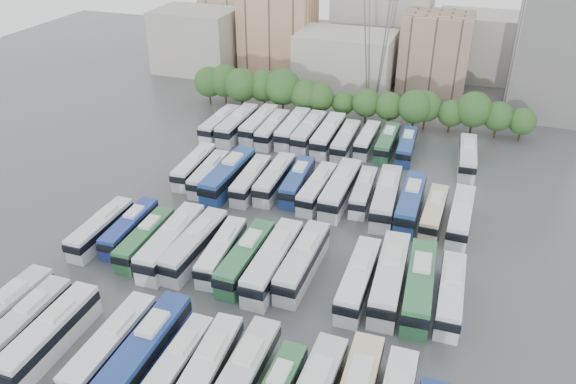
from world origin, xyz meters
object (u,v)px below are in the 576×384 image
(bus_r1_s8, at_px, (303,261))
(bus_r3_s10, at_px, (407,146))
(bus_r0_s5, at_px, (146,350))
(bus_r2_s1, at_px, (195,166))
(bus_r1_s5, at_px, (222,251))
(bus_r0_s1, at_px, (25,324))
(bus_r0_s2, at_px, (50,334))
(bus_r1_s0, at_px, (101,228))
(bus_r0_s8, at_px, (242,378))
(bus_r3_s6, at_px, (328,135))
(bus_r1_s4, at_px, (195,245))
(bus_r2_s13, at_px, (461,216))
(electricity_pylon, at_px, (379,13))
(bus_r3_s5, at_px, (309,132))
(bus_r3_s0, at_px, (220,124))
(bus_r0_s4, at_px, (111,346))
(bus_r2_s2, at_px, (209,173))
(bus_r3_s9, at_px, (387,142))
(bus_r2_s11, at_px, (411,202))
(bus_r0_s6, at_px, (178,364))
(bus_r2_s8, at_px, (340,189))
(bus_r3_s1, at_px, (237,124))
(bus_r3_s8, at_px, (367,139))
(bus_r3_s13, at_px, (467,157))
(bus_r1_s11, at_px, (390,277))
(bus_r2_s6, at_px, (298,181))
(apartment_tower, at_px, (556,47))
(bus_r1_s2, at_px, (146,239))
(bus_r1_s3, at_px, (172,241))
(bus_r1_s13, at_px, (451,294))
(bus_r2_s10, at_px, (386,197))
(bus_r3_s7, at_px, (346,140))
(bus_r2_s5, at_px, (275,178))
(bus_r1_s7, at_px, (273,261))
(bus_r1_s1, at_px, (130,228))
(bus_r1_s6, at_px, (246,257))
(bus_r3_s4, at_px, (293,128))
(bus_r2_s9, at_px, (363,191))
(bus_r1_s10, at_px, (358,279))
(bus_r2_s4, at_px, (251,180))
(bus_r3_s2, at_px, (259,124))
(bus_r1_s12, at_px, (419,285))
(bus_r2_s7, at_px, (317,188))
(bus_r2_s12, at_px, (434,212))

(bus_r1_s8, distance_m, bus_r3_s10, 36.81)
(bus_r0_s5, bearing_deg, bus_r2_s1, 110.51)
(bus_r1_s5, bearing_deg, bus_r0_s1, -129.82)
(bus_r0_s2, bearing_deg, bus_r1_s0, 110.93)
(bus_r0_s8, height_order, bus_r3_s6, bus_r3_s6)
(bus_r1_s4, distance_m, bus_r2_s13, 34.54)
(electricity_pylon, distance_m, bus_r3_s5, 26.64)
(bus_r3_s0, bearing_deg, bus_r0_s4, -74.70)
(bus_r2_s2, xyz_separation_m, bus_r3_s9, (23.41, 19.66, 0.04))
(bus_r1_s5, distance_m, bus_r2_s11, 26.91)
(bus_r0_s6, xyz_separation_m, bus_r3_s6, (-0.15, 53.86, 0.37))
(bus_r2_s8, distance_m, bus_r3_s1, 28.71)
(bus_r2_s13, height_order, bus_r3_s1, bus_r3_s1)
(bus_r3_s8, relative_size, bus_r3_s13, 0.91)
(bus_r1_s8, height_order, bus_r3_s13, bus_r1_s8)
(bus_r1_s11, bearing_deg, bus_r2_s6, 129.81)
(bus_r3_s0, bearing_deg, apartment_tower, 29.01)
(bus_r1_s2, xyz_separation_m, bus_r1_s3, (3.58, 0.11, 0.34))
(bus_r1_s0, xyz_separation_m, bus_r1_s13, (43.01, 0.99, 0.04))
(bus_r2_s10, bearing_deg, bus_r2_s13, -11.57)
(bus_r1_s8, xyz_separation_m, bus_r3_s7, (-3.19, 34.71, -0.15))
(bus_r2_s5, bearing_deg, bus_r1_s7, -70.85)
(bus_r1_s4, relative_size, bus_r3_s6, 0.96)
(bus_r1_s1, distance_m, bus_r1_s11, 33.08)
(bus_r3_s7, bearing_deg, bus_r1_s0, -123.09)
(bus_r1_s6, xyz_separation_m, bus_r2_s6, (-0.02, 19.92, -0.12))
(bus_r0_s8, distance_m, bus_r1_s1, 29.49)
(bus_r1_s11, xyz_separation_m, bus_r3_s4, (-23.20, 36.48, -0.14))
(bus_r1_s5, distance_m, bus_r2_s5, 19.04)
(bus_r1_s0, xyz_separation_m, bus_r2_s5, (16.42, 19.44, 0.08))
(bus_r1_s4, relative_size, bus_r2_s2, 1.14)
(electricity_pylon, relative_size, bus_r2_s2, 3.00)
(bus_r2_s9, bearing_deg, bus_r2_s6, 179.02)
(bus_r1_s3, height_order, bus_r3_s5, bus_r1_s3)
(bus_r1_s10, distance_m, bus_r3_s8, 38.30)
(bus_r1_s0, distance_m, bus_r2_s13, 46.40)
(bus_r0_s5, bearing_deg, bus_r2_s4, 95.90)
(bus_r1_s8, distance_m, bus_r2_s13, 23.21)
(bus_r3_s0, bearing_deg, bus_r0_s6, -67.85)
(apartment_tower, bearing_deg, bus_r3_s1, -151.33)
(bus_r3_s2, distance_m, bus_r3_s4, 6.36)
(bus_r1_s12, distance_m, bus_r3_s5, 43.11)
(bus_r0_s1, relative_size, bus_r2_s7, 1.03)
(bus_r1_s6, height_order, bus_r3_s8, bus_r1_s6)
(bus_r2_s11, distance_m, bus_r2_s12, 3.50)
(bus_r0_s6, relative_size, bus_r3_s5, 0.85)
(electricity_pylon, relative_size, bus_r0_s6, 3.09)
(bus_r3_s7, bearing_deg, bus_r3_s9, 14.15)
(bus_r1_s8, relative_size, bus_r2_s8, 0.96)
(bus_r0_s8, height_order, bus_r1_s13, bus_r0_s8)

